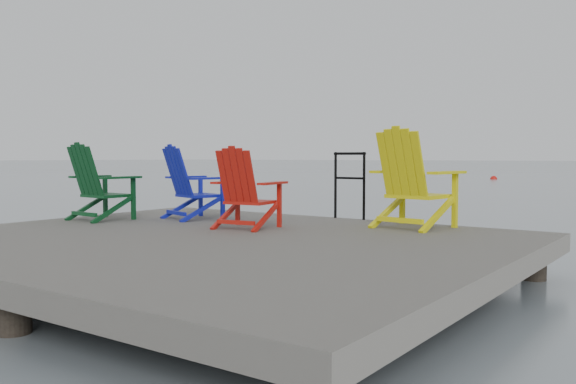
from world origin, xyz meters
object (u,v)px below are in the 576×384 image
Objects in this scene: handrail at (350,179)px; chair_red at (245,189)px; chair_blue at (190,183)px; chair_yellow at (412,179)px; buoy_b at (494,179)px; chair_green at (98,183)px.

chair_red is (-0.44, -1.67, -0.07)m from handrail.
handrail is 0.93× the size of chair_blue.
handrail is at bearing 163.03° from chair_yellow.
chair_yellow is 2.83× the size of buoy_b.
chair_red is (2.17, 0.41, -0.03)m from chair_green.
chair_blue is at bearing 44.57° from chair_green.
handrail is 2.23× the size of buoy_b.
chair_green is at bearing -150.08° from chair_yellow.
chair_green is at bearing -177.84° from chair_red.
chair_red is 2.29× the size of buoy_b.
chair_yellow is (2.84, 0.77, 0.09)m from chair_blue.
chair_yellow is 30.88m from buoy_b.
chair_red is at bearing 0.17° from chair_blue.
buoy_b is at bearing 93.47° from chair_red.
chair_blue is (0.89, 0.81, -0.01)m from chair_green.
handrail is 0.91× the size of chair_green.
chair_green reaches higher than chair_red.
handrail is at bearing -76.63° from buoy_b.
handrail reaches higher than buoy_b.
handrail is at bearing 40.94° from chair_green.
chair_red is at bearing -104.80° from handrail.
chair_blue is at bearing 154.19° from chair_red.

